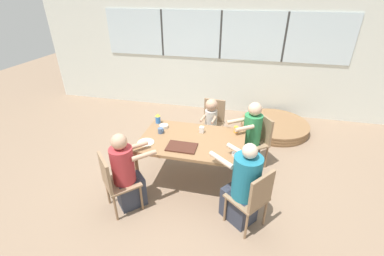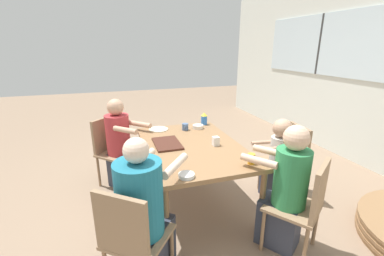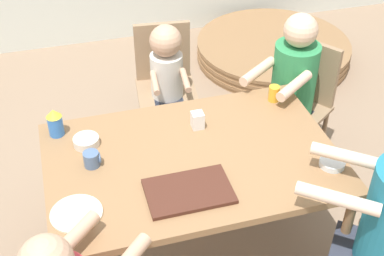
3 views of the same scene
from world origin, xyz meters
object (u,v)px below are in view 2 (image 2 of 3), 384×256
object	(u,v)px
person_woman_green_shirt	(285,193)
bowl_cereal	(198,127)
person_toddler	(277,160)
juice_glass	(251,159)
person_man_teal_shirt	(144,219)
chair_for_man_blue_shirt	(111,146)
chair_for_toddler	(290,155)
chair_for_woman_green_shirt	(306,202)
sippy_cup	(204,118)
chair_for_man_teal_shirt	(131,235)
person_man_blue_shirt	(121,148)
coffee_mug	(185,127)
milk_carton_small	(216,141)
bowl_white_shallow	(186,175)

from	to	relation	value
person_woman_green_shirt	bowl_cereal	world-z (taller)	person_woman_green_shirt
person_toddler	juice_glass	world-z (taller)	person_toddler
person_woman_green_shirt	person_man_teal_shirt	xyz separation A→B (m)	(-0.04, -1.17, -0.01)
bowl_cereal	chair_for_man_blue_shirt	bearing A→B (deg)	-106.67
chair_for_toddler	bowl_cereal	distance (m)	1.12
chair_for_woman_green_shirt	chair_for_man_blue_shirt	size ratio (longest dim) A/B	1.00
person_man_teal_shirt	sippy_cup	world-z (taller)	person_man_teal_shirt
chair_for_man_teal_shirt	sippy_cup	world-z (taller)	sippy_cup
chair_for_man_teal_shirt	person_toddler	distance (m)	1.86
chair_for_toddler	person_woman_green_shirt	size ratio (longest dim) A/B	0.76
chair_for_woman_green_shirt	person_man_blue_shirt	size ratio (longest dim) A/B	0.77
chair_for_man_blue_shirt	bowl_cereal	world-z (taller)	chair_for_man_blue_shirt
coffee_mug	milk_carton_small	bearing A→B (deg)	14.89
chair_for_man_teal_shirt	person_man_teal_shirt	distance (m)	0.17
person_woman_green_shirt	bowl_cereal	xyz separation A→B (m)	(-1.29, -0.33, 0.23)
person_toddler	bowl_cereal	distance (m)	1.00
chair_for_man_teal_shirt	bowl_white_shallow	world-z (taller)	chair_for_man_teal_shirt
chair_for_man_blue_shirt	person_woman_green_shirt	bearing A→B (deg)	85.50
chair_for_woman_green_shirt	chair_for_toddler	bearing A→B (deg)	24.27
bowl_white_shallow	bowl_cereal	xyz separation A→B (m)	(-1.13, 0.49, 0.01)
chair_for_man_blue_shirt	person_toddler	size ratio (longest dim) A/B	0.90
person_woman_green_shirt	person_man_blue_shirt	distance (m)	1.95
chair_for_toddler	bowl_cereal	world-z (taller)	chair_for_toddler
coffee_mug	sippy_cup	world-z (taller)	sippy_cup
coffee_mug	milk_carton_small	distance (m)	0.60
chair_for_man_blue_shirt	person_man_blue_shirt	distance (m)	0.16
person_toddler	chair_for_man_blue_shirt	bearing A→B (deg)	69.13
chair_for_man_blue_shirt	bowl_cereal	distance (m)	1.11
chair_for_woman_green_shirt	bowl_white_shallow	xyz separation A→B (m)	(-0.29, -0.91, 0.23)
chair_for_man_blue_shirt	bowl_white_shallow	size ratio (longest dim) A/B	6.74
sippy_cup	person_toddler	bearing A→B (deg)	39.55
bowl_white_shallow	bowl_cereal	bearing A→B (deg)	156.81
person_woman_green_shirt	milk_carton_small	bearing A→B (deg)	80.53
chair_for_woman_green_shirt	bowl_white_shallow	distance (m)	0.98
person_woman_green_shirt	milk_carton_small	distance (m)	0.82
milk_carton_small	chair_for_woman_green_shirt	bearing A→B (deg)	27.35
person_man_teal_shirt	juice_glass	distance (m)	1.01
chair_for_woman_green_shirt	juice_glass	distance (m)	0.54
person_toddler	chair_for_man_teal_shirt	bearing A→B (deg)	121.12
chair_for_man_blue_shirt	juice_glass	xyz separation A→B (m)	(1.39, 1.15, 0.27)
person_man_teal_shirt	person_toddler	xyz separation A→B (m)	(-0.65, 1.58, -0.05)
chair_for_toddler	bowl_white_shallow	distance (m)	1.49
bowl_white_shallow	bowl_cereal	distance (m)	1.23
person_man_blue_shirt	milk_carton_small	xyz separation A→B (m)	(0.78, 0.91, 0.26)
chair_for_toddler	chair_for_woman_green_shirt	bearing A→B (deg)	155.73
person_man_blue_shirt	sippy_cup	world-z (taller)	person_man_blue_shirt
person_man_blue_shirt	coffee_mug	size ratio (longest dim) A/B	13.21
chair_for_toddler	chair_for_man_teal_shirt	bearing A→B (deg)	118.80
chair_for_man_teal_shirt	person_woman_green_shirt	size ratio (longest dim) A/B	0.76
chair_for_man_teal_shirt	milk_carton_small	world-z (taller)	chair_for_man_teal_shirt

